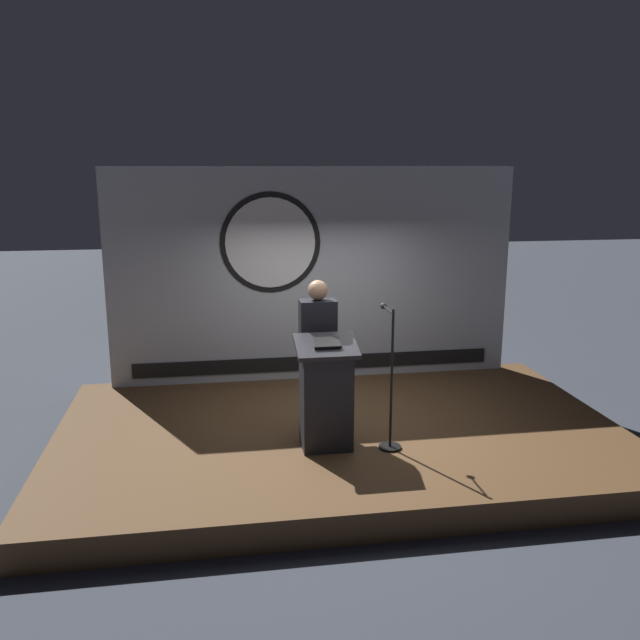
{
  "coord_description": "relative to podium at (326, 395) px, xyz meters",
  "views": [
    {
      "loc": [
        -1.37,
        -7.07,
        3.23
      ],
      "look_at": [
        -0.25,
        -0.15,
        1.6
      ],
      "focal_mm": 37.37,
      "sensor_mm": 36.0,
      "label": 1
    }
  ],
  "objects": [
    {
      "name": "microphone_stand",
      "position": [
        0.66,
        -0.1,
        -0.05
      ],
      "size": [
        0.24,
        0.55,
        1.51
      ],
      "color": "black",
      "rests_on": "stage_platform"
    },
    {
      "name": "banner_display",
      "position": [
        0.23,
        2.4,
        0.88
      ],
      "size": [
        5.56,
        0.12,
        2.91
      ],
      "color": "#B2B7C1",
      "rests_on": "stage_platform"
    },
    {
      "name": "podium",
      "position": [
        0.0,
        0.0,
        0.0
      ],
      "size": [
        0.64,
        0.49,
        1.2
      ],
      "color": "#26262B",
      "rests_on": "stage_platform"
    },
    {
      "name": "ground_plane",
      "position": [
        0.25,
        0.55,
        -0.88
      ],
      "size": [
        40.0,
        40.0,
        0.0
      ],
      "primitive_type": "plane",
      "color": "#383D47"
    },
    {
      "name": "stage_platform",
      "position": [
        0.25,
        0.55,
        -0.73
      ],
      "size": [
        6.4,
        4.0,
        0.3
      ],
      "primitive_type": "cube",
      "color": "brown",
      "rests_on": "ground"
    },
    {
      "name": "speaker_person",
      "position": [
        -0.01,
        0.48,
        0.3
      ],
      "size": [
        0.4,
        0.26,
        1.72
      ],
      "color": "black",
      "rests_on": "stage_platform"
    }
  ]
}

